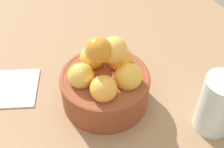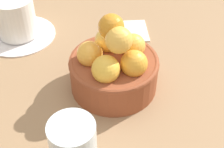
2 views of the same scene
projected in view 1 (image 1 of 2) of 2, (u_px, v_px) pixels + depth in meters
ground_plane at (106, 106)px, 56.30cm from camera, size 156.71×82.35×3.70cm
terracotta_bowl at (105, 82)px, 51.70cm from camera, size 15.70×15.70×14.43cm
water_glass at (218, 105)px, 47.36cm from camera, size 6.18×6.18×10.50cm
folded_napkin at (15, 87)px, 56.84cm from camera, size 12.30×11.41×0.60cm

